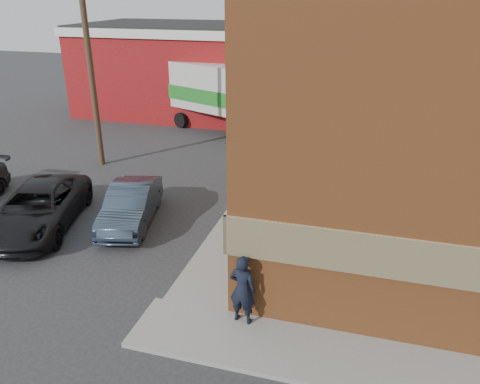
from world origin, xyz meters
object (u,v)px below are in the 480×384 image
Objects in this scene: utility_pole at (90,60)px; suv_a at (38,208)px; box_truck at (229,94)px; man at (243,289)px; warehouse at (209,69)px; sedan at (131,205)px.

suv_a is at bearing -77.59° from utility_pole.
box_truck is at bearing 58.06° from utility_pole.
box_truck is at bearing -64.44° from man.
suv_a is at bearing -90.43° from warehouse.
man is (7.94, -20.25, -1.79)m from warehouse.
utility_pole is at bearing -37.10° from man.
utility_pole is 7.54m from suv_a.
suv_a is 13.31m from box_truck.
man is (9.44, -9.25, -3.72)m from utility_pole.
warehouse is at bearing -61.27° from man.
sedan is (4.24, -5.05, -4.06)m from utility_pole.
sedan is 3.10m from suv_a.
man is 0.35× the size of suv_a.
sedan is 11.85m from box_truck.
box_truck is at bearing 61.52° from suv_a.
utility_pole is at bearing 116.10° from sedan.
warehouse reaches higher than sedan.
man is at bearing -44.41° from utility_pole.
utility_pole is 4.98× the size of man.
sedan is at bearing 6.16° from suv_a.
warehouse reaches higher than box_truck.
man is 8.62m from suv_a.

